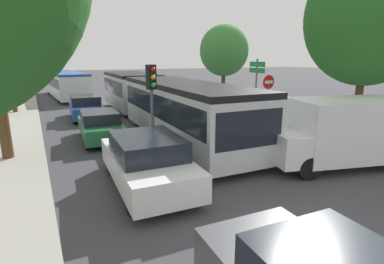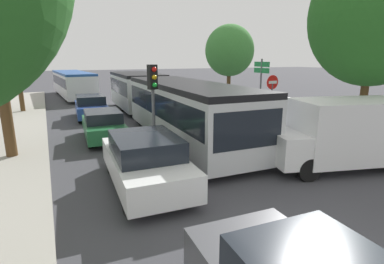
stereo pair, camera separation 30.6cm
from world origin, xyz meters
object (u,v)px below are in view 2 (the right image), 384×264
Objects in this scene: direction_sign_post at (261,78)px; tree_right_mid at (230,51)px; city_bus_rear at (73,82)px; traffic_light at (153,89)px; queued_car_white at (145,161)px; white_van at (348,132)px; articulated_bus at (160,98)px; queued_car_blue at (91,107)px; queued_car_green at (103,125)px; no_entry_sign at (272,94)px; tree_left_far at (15,51)px; tree_right_near at (375,16)px.

direction_sign_post is 0.60× the size of tree_right_mid.
city_bus_rear is 20.44m from traffic_light.
queued_car_white is 6.73m from white_van.
direction_sign_post is (5.50, -1.76, 1.04)m from articulated_bus.
queued_car_blue is at bearing 177.22° from tree_right_mid.
no_entry_sign is at bearing -100.17° from queued_car_green.
articulated_bus reaches higher than queued_car_green.
queued_car_white is 1.26× the size of direction_sign_post.
queued_car_blue is 10.83m from no_entry_sign.
city_bus_rear is at bearing -59.60° from white_van.
city_bus_rear is at bearing 2.75° from queued_car_green.
tree_left_far is at bearing 24.86° from queued_car_green.
queued_car_blue is at bearing 176.75° from city_bus_rear.
tree_left_far is at bearing 17.70° from queued_car_white.
direction_sign_post is 15.82m from tree_left_far.
tree_right_mid is (9.93, 5.05, 3.48)m from queued_car_green.
traffic_light reaches higher than no_entry_sign.
queued_car_white is 1.14× the size of queued_car_green.
no_entry_sign is (7.99, -1.94, 1.19)m from queued_car_green.
white_van is (6.48, -12.82, 0.52)m from queued_car_blue.
city_bus_rear is at bearing 112.31° from tree_right_near.
tree_right_near is at bearing 61.64° from traffic_light.
city_bus_rear reaches higher than white_van.
white_van is at bearing 40.45° from traffic_light.
articulated_bus is 15.81m from city_bus_rear.
queued_car_white is 0.71× the size of tree_left_far.
traffic_light is at bearing -136.61° from tree_right_mid.
tree_left_far is at bearing 150.10° from city_bus_rear.
no_entry_sign is 0.44× the size of tree_left_far.
white_van is 1.89× the size of no_entry_sign.
no_entry_sign is at bearing -44.36° from tree_left_far.
queued_car_blue is (0.23, 5.52, 0.04)m from queued_car_green.
queued_car_green is 11.68m from tree_right_mid.
articulated_bus is 4.93× the size of direction_sign_post.
tree_right_mid reaches higher than white_van.
tree_left_far is (-3.94, -7.86, 2.73)m from city_bus_rear.
queued_car_green is 1.10× the size of direction_sign_post.
traffic_light is 9.09m from tree_right_near.
city_bus_rear is 19.34m from direction_sign_post.
no_entry_sign is at bearing -105.56° from tree_right_mid.
no_entry_sign is 16.52m from tree_left_far.
white_van is at bearing 77.50° from direction_sign_post.
direction_sign_post is 5.28m from tree_right_mid.
articulated_bus is 2.77× the size of tree_left_far.
articulated_bus is 4.47× the size of queued_car_green.
tree_right_near is at bearing -85.51° from queued_car_white.
direction_sign_post is (8.92, 0.12, 1.87)m from queued_car_green.
queued_car_blue is 10.40m from direction_sign_post.
city_bus_rear reaches higher than queued_car_green.
queued_car_blue is at bearing -45.25° from tree_left_far.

